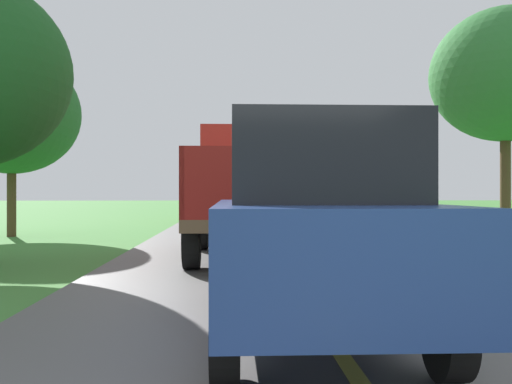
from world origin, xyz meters
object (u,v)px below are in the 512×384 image
roadside_tree_far_left (505,75)px  following_car (312,227)px  banana_truck_near (250,189)px  banana_truck_far (236,191)px  roadside_tree_mid_right (12,114)px

roadside_tree_far_left → following_car: (-6.72, -9.99, -3.51)m
banana_truck_near → banana_truck_far: same height
banana_truck_far → roadside_tree_mid_right: roadside_tree_mid_right is taller
roadside_tree_mid_right → roadside_tree_far_left: bearing=-12.0°
roadside_tree_mid_right → following_car: 15.37m
roadside_tree_far_left → following_car: 12.54m
banana_truck_near → following_car: size_ratio=1.42×
banana_truck_near → roadside_tree_mid_right: (-7.31, 5.93, 2.41)m
roadside_tree_mid_right → following_car: (7.64, -13.03, -2.81)m
banana_truck_far → roadside_tree_mid_right: (-7.16, -9.35, 2.41)m
banana_truck_near → roadside_tree_far_left: bearing=22.2°
banana_truck_near → banana_truck_far: size_ratio=1.00×
following_car → roadside_tree_far_left: bearing=56.0°
banana_truck_far → roadside_tree_mid_right: 12.02m
banana_truck_near → roadside_tree_mid_right: 9.72m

